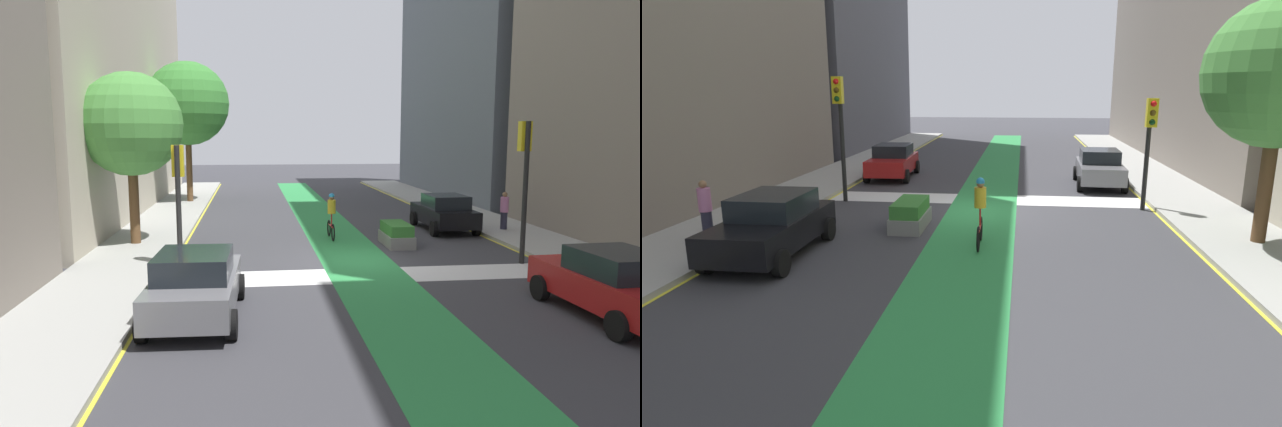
# 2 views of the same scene
# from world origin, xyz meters

# --- Properties ---
(ground_plane) EXTENTS (120.00, 120.00, 0.00)m
(ground_plane) POSITION_xyz_m (0.00, 0.00, 0.00)
(ground_plane) COLOR #38383D
(bike_lane_paint) EXTENTS (2.40, 60.00, 0.01)m
(bike_lane_paint) POSITION_xyz_m (-0.02, 0.00, 0.00)
(bike_lane_paint) COLOR #2D8C47
(bike_lane_paint) RESTS_ON ground_plane
(crosswalk_band) EXTENTS (12.00, 1.80, 0.01)m
(crosswalk_band) POSITION_xyz_m (0.00, -2.00, 0.00)
(crosswalk_band) COLOR silver
(crosswalk_band) RESTS_ON ground_plane
(sidewalk_left) EXTENTS (3.00, 60.00, 0.15)m
(sidewalk_left) POSITION_xyz_m (-7.50, 0.00, 0.07)
(sidewalk_left) COLOR #9E9E99
(sidewalk_left) RESTS_ON ground_plane
(curb_stripe_left) EXTENTS (0.16, 60.00, 0.01)m
(curb_stripe_left) POSITION_xyz_m (-6.00, 0.00, 0.01)
(curb_stripe_left) COLOR yellow
(curb_stripe_left) RESTS_ON ground_plane
(sidewalk_right) EXTENTS (3.00, 60.00, 0.15)m
(sidewalk_right) POSITION_xyz_m (7.50, 0.00, 0.07)
(sidewalk_right) COLOR #9E9E99
(sidewalk_right) RESTS_ON ground_plane
(curb_stripe_right) EXTENTS (0.16, 60.00, 0.01)m
(curb_stripe_right) POSITION_xyz_m (6.00, 0.00, 0.01)
(curb_stripe_right) COLOR yellow
(curb_stripe_right) RESTS_ON ground_plane
(traffic_signal_near_right) EXTENTS (0.35, 0.52, 4.58)m
(traffic_signal_near_right) POSITION_xyz_m (5.25, -0.96, 3.20)
(traffic_signal_near_right) COLOR black
(traffic_signal_near_right) RESTS_ON ground_plane
(traffic_signal_near_left) EXTENTS (0.35, 0.52, 3.85)m
(traffic_signal_near_left) POSITION_xyz_m (-5.63, -0.73, 2.71)
(traffic_signal_near_left) COLOR black
(traffic_signal_near_left) RESTS_ON ground_plane
(car_grey_left_near) EXTENTS (2.16, 4.27, 1.57)m
(car_grey_left_near) POSITION_xyz_m (-4.73, -5.46, 0.80)
(car_grey_left_near) COLOR slate
(car_grey_left_near) RESTS_ON ground_plane
(car_red_right_near) EXTENTS (2.17, 4.27, 1.57)m
(car_red_right_near) POSITION_xyz_m (4.74, -6.49, 0.80)
(car_red_right_near) COLOR #A51919
(car_red_right_near) RESTS_ON ground_plane
(car_black_right_far) EXTENTS (2.02, 4.20, 1.57)m
(car_black_right_far) POSITION_xyz_m (4.89, 5.43, 0.80)
(car_black_right_far) COLOR black
(car_black_right_far) RESTS_ON ground_plane
(cyclist_in_lane) EXTENTS (0.32, 1.73, 1.86)m
(cyclist_in_lane) POSITION_xyz_m (-0.28, 3.98, 0.97)
(cyclist_in_lane) COLOR black
(cyclist_in_lane) RESTS_ON ground_plane
(pedestrian_sidewalk_right_a) EXTENTS (0.34, 0.34, 1.59)m
(pedestrian_sidewalk_right_a) POSITION_xyz_m (7.23, 4.56, 0.95)
(pedestrian_sidewalk_right_a) COLOR #262638
(pedestrian_sidewalk_right_a) RESTS_ON sidewalk_right
(street_tree_near) EXTENTS (3.76, 3.76, 6.26)m
(street_tree_near) POSITION_xyz_m (-7.74, 3.27, 4.51)
(street_tree_near) COLOR brown
(street_tree_near) RESTS_ON sidewalk_left
(median_planter) EXTENTS (0.95, 2.08, 0.85)m
(median_planter) POSITION_xyz_m (1.98, 2.39, 0.40)
(median_planter) COLOR slate
(median_planter) RESTS_ON ground_plane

